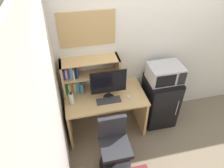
{
  "coord_description": "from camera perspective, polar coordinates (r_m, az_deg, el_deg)",
  "views": [
    {
      "loc": [
        -1.35,
        -2.68,
        2.92
      ],
      "look_at": [
        -0.83,
        -0.37,
        1.02
      ],
      "focal_mm": 33.25,
      "sensor_mm": 36.0,
      "label": 1
    }
  ],
  "objects": [
    {
      "name": "wall_left",
      "position": [
        1.96,
        -15.59,
        -19.06
      ],
      "size": [
        0.04,
        4.4,
        2.6
      ],
      "primitive_type": "cube",
      "color": "silver",
      "rests_on": "ground_plane"
    },
    {
      "name": "desk_chair",
      "position": [
        3.08,
        0.66,
        -16.95
      ],
      "size": [
        0.48,
        0.48,
        0.85
      ],
      "color": "black",
      "rests_on": "ground_plane"
    },
    {
      "name": "hutch_bookshelf",
      "position": [
        3.17,
        -8.29,
        2.24
      ],
      "size": [
        0.87,
        0.27,
        0.56
      ],
      "color": "tan",
      "rests_on": "desk"
    },
    {
      "name": "desk",
      "position": [
        3.37,
        -1.8,
        -6.36
      ],
      "size": [
        1.24,
        0.67,
        0.77
      ],
      "color": "tan",
      "rests_on": "ground_plane"
    },
    {
      "name": "wall_back",
      "position": [
        3.6,
        18.27,
        10.02
      ],
      "size": [
        6.4,
        0.04,
        2.6
      ],
      "primitive_type": "cube",
      "color": "silver",
      "rests_on": "ground_plane"
    },
    {
      "name": "mini_fridge",
      "position": [
        3.69,
        12.99,
        -4.47
      ],
      "size": [
        0.52,
        0.55,
        0.9
      ],
      "color": "black",
      "rests_on": "ground_plane"
    },
    {
      "name": "wall_corkboard",
      "position": [
        2.93,
        -6.84,
        14.76
      ],
      "size": [
        0.78,
        0.02,
        0.49
      ],
      "primitive_type": "cube",
      "color": "tan"
    },
    {
      "name": "monitor",
      "position": [
        2.99,
        -0.96,
        0.17
      ],
      "size": [
        0.53,
        0.17,
        0.5
      ],
      "color": "black",
      "rests_on": "desk"
    },
    {
      "name": "water_bottle",
      "position": [
        3.08,
        -11.06,
        -3.95
      ],
      "size": [
        0.07,
        0.07,
        0.21
      ],
      "color": "silver",
      "rests_on": "desk"
    },
    {
      "name": "computer_mouse",
      "position": [
        3.18,
        4.64,
        -3.52
      ],
      "size": [
        0.05,
        0.09,
        0.03
      ],
      "primitive_type": "ellipsoid",
      "color": "silver",
      "rests_on": "desk"
    },
    {
      "name": "keyboard",
      "position": [
        3.12,
        -0.92,
        -4.57
      ],
      "size": [
        0.37,
        0.13,
        0.02
      ],
      "primitive_type": "cube",
      "color": "#333338",
      "rests_on": "desk"
    },
    {
      "name": "microwave",
      "position": [
        3.33,
        14.39,
        2.94
      ],
      "size": [
        0.52,
        0.4,
        0.26
      ],
      "color": "#ADADB2",
      "rests_on": "mini_fridge"
    }
  ]
}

